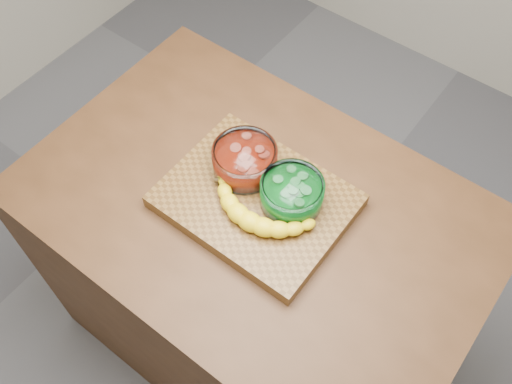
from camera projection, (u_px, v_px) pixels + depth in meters
The scene contains 6 objects.
ground at pixel (256, 329), 2.20m from camera, with size 3.50×3.50×0.00m, color slate.
counter at pixel (256, 280), 1.83m from camera, with size 1.20×0.80×0.90m, color #4A2B16.
cutting_board at pixel (256, 201), 1.44m from camera, with size 0.45×0.35×0.04m, color brown.
bowl_red at pixel (245, 160), 1.44m from camera, with size 0.16×0.16×0.08m.
bowl_green at pixel (292, 193), 1.38m from camera, with size 0.16×0.16×0.07m.
banana at pixel (258, 209), 1.38m from camera, with size 0.31×0.15×0.04m, color yellow, non-canonical shape.
Camera 1 is at (0.47, -0.62, 2.13)m, focal length 40.00 mm.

